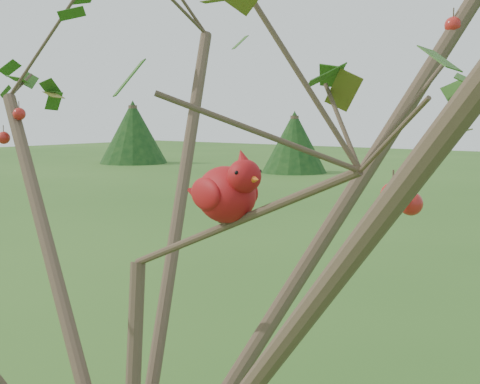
% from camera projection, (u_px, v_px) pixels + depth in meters
% --- Properties ---
extents(crabapple_tree, '(2.35, 2.05, 2.95)m').
position_uv_depth(crabapple_tree, '(118.00, 197.00, 1.40)').
color(crabapple_tree, '#3F2C22').
rests_on(crabapple_tree, ground).
extents(cardinal, '(0.24, 0.15, 0.17)m').
position_uv_depth(cardinal, '(228.00, 192.00, 1.35)').
color(cardinal, '#AC150E').
rests_on(cardinal, ground).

